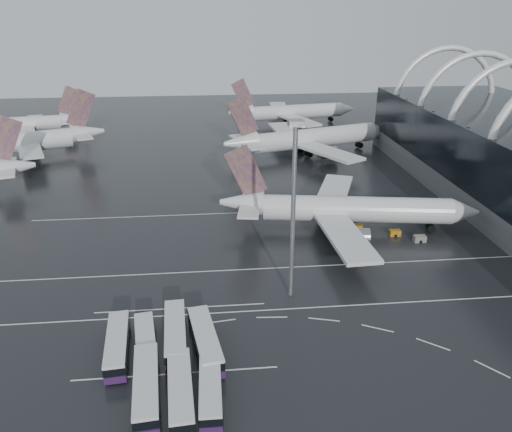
{
  "coord_description": "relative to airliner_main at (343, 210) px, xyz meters",
  "views": [
    {
      "loc": [
        -18.43,
        -70.98,
        46.52
      ],
      "look_at": [
        -9.26,
        21.28,
        7.0
      ],
      "focal_mm": 35.0,
      "sensor_mm": 36.0,
      "label": 1
    }
  ],
  "objects": [
    {
      "name": "airliner_main",
      "position": [
        0.0,
        0.0,
        0.0
      ],
      "size": [
        56.58,
        49.08,
        19.18
      ],
      "rotation": [
        0.0,
        0.0,
        -0.16
      ],
      "color": "silver",
      "rests_on": "ground"
    },
    {
      "name": "bus_bay_line_south",
      "position": [
        -34.71,
        -44.06,
        -4.8
      ],
      "size": [
        28.0,
        0.25,
        0.01
      ],
      "primitive_type": "cube",
      "color": "silver",
      "rests_on": "ground"
    },
    {
      "name": "bus_row_near_a",
      "position": [
        -43.08,
        -39.24,
        -3.05
      ],
      "size": [
        4.13,
        13.21,
        3.2
      ],
      "rotation": [
        0.0,
        0.0,
        1.66
      ],
      "color": "#341644",
      "rests_on": "ground"
    },
    {
      "name": "lane_marking_near",
      "position": [
        -10.71,
        -30.06,
        -4.8
      ],
      "size": [
        120.0,
        0.25,
        0.01
      ],
      "primitive_type": "cube",
      "color": "silver",
      "rests_on": "ground"
    },
    {
      "name": "floodlight_mast",
      "position": [
        -15.83,
        -25.69,
        14.37
      ],
      "size": [
        2.34,
        2.34,
        30.49
      ],
      "color": "gray",
      "rests_on": "ground"
    },
    {
      "name": "gse_cart_belly_c",
      "position": [
        1.32,
        -14.32,
        -4.16
      ],
      "size": [
        2.35,
        1.39,
        1.28
      ],
      "primitive_type": "cube",
      "color": "#A86F16",
      "rests_on": "ground"
    },
    {
      "name": "airliner_gate_b",
      "position": [
        3.83,
        60.22,
        0.5
      ],
      "size": [
        59.87,
        53.14,
        21.2
      ],
      "rotation": [
        0.0,
        0.0,
        0.3
      ],
      "color": "silver",
      "rests_on": "ground"
    },
    {
      "name": "bus_row_far_b",
      "position": [
        -33.74,
        -49.52,
        -3.01
      ],
      "size": [
        3.98,
        13.44,
        3.26
      ],
      "rotation": [
        0.0,
        0.0,
        1.65
      ],
      "color": "#341644",
      "rests_on": "ground"
    },
    {
      "name": "bus_row_far_a",
      "position": [
        -38.07,
        -48.4,
        -2.94
      ],
      "size": [
        4.38,
        13.97,
        3.38
      ],
      "rotation": [
        0.0,
        0.0,
        1.67
      ],
      "color": "#341644",
      "rests_on": "ground"
    },
    {
      "name": "bus_row_near_b",
      "position": [
        -39.07,
        -39.33,
        -3.15
      ],
      "size": [
        4.55,
        12.52,
        3.01
      ],
      "rotation": [
        0.0,
        0.0,
        1.72
      ],
      "color": "#341644",
      "rests_on": "ground"
    },
    {
      "name": "bus_bay_line_north",
      "position": [
        -34.71,
        -28.06,
        -4.8
      ],
      "size": [
        28.0,
        0.25,
        0.01
      ],
      "primitive_type": "cube",
      "color": "silver",
      "rests_on": "ground"
    },
    {
      "name": "jet_remote_far",
      "position": [
        -95.52,
        95.59,
        -0.03
      ],
      "size": [
        42.56,
        34.38,
        18.51
      ],
      "rotation": [
        0.0,
        0.0,
        3.28
      ],
      "color": "silver",
      "rests_on": "ground"
    },
    {
      "name": "bus_row_far_c",
      "position": [
        -30.01,
        -49.19,
        -3.14
      ],
      "size": [
        3.01,
        12.32,
        3.03
      ],
      "rotation": [
        0.0,
        0.0,
        1.57
      ],
      "color": "#341644",
      "rests_on": "ground"
    },
    {
      "name": "lane_marking_mid",
      "position": [
        -10.71,
        -16.06,
        -4.8
      ],
      "size": [
        120.0,
        0.25,
        0.01
      ],
      "primitive_type": "cube",
      "color": "silver",
      "rests_on": "ground"
    },
    {
      "name": "jet_remote_mid",
      "position": [
        -86.15,
        65.24,
        0.69
      ],
      "size": [
        47.64,
        38.79,
        21.27
      ],
      "rotation": [
        0.0,
        0.0,
        3.5
      ],
      "color": "silver",
      "rests_on": "ground"
    },
    {
      "name": "ground",
      "position": [
        -10.71,
        -28.06,
        -4.8
      ],
      "size": [
        420.0,
        420.0,
        0.0
      ],
      "primitive_type": "plane",
      "color": "black",
      "rests_on": "ground"
    },
    {
      "name": "lane_marking_far",
      "position": [
        -10.71,
        11.94,
        -4.8
      ],
      "size": [
        120.0,
        0.25,
        0.01
      ],
      "primitive_type": "cube",
      "color": "silver",
      "rests_on": "ground"
    },
    {
      "name": "gse_cart_belly_a",
      "position": [
        10.64,
        -4.24,
        -4.15
      ],
      "size": [
        2.39,
        1.41,
        1.3
      ],
      "primitive_type": "cube",
      "color": "#A86F16",
      "rests_on": "ground"
    },
    {
      "name": "gse_cart_belly_d",
      "position": [
        14.84,
        -7.67,
        -4.12
      ],
      "size": [
        2.51,
        1.48,
        1.37
      ],
      "primitive_type": "cube",
      "color": "slate",
      "rests_on": "ground"
    },
    {
      "name": "gse_cart_belly_e",
      "position": [
        3.03,
        -0.64,
        -4.12
      ],
      "size": [
        2.52,
        1.49,
        1.37
      ],
      "primitive_type": "cube",
      "color": "#A86F16",
      "rests_on": "ground"
    },
    {
      "name": "bus_row_near_d",
      "position": [
        -30.6,
        -39.62,
        -2.96
      ],
      "size": [
        5.29,
        13.93,
        3.35
      ],
      "rotation": [
        0.0,
        0.0,
        1.74
      ],
      "color": "#341644",
      "rests_on": "ground"
    },
    {
      "name": "bus_row_near_c",
      "position": [
        -34.97,
        -37.39,
        -2.98
      ],
      "size": [
        3.85,
        13.63,
        3.32
      ],
      "rotation": [
        0.0,
        0.0,
        1.63
      ],
      "color": "#341644",
      "rests_on": "ground"
    },
    {
      "name": "airliner_gate_c",
      "position": [
        5.71,
        106.46,
        0.06
      ],
      "size": [
        54.56,
        49.79,
        19.45
      ],
      "rotation": [
        0.0,
        0.0,
        0.16
      ],
      "color": "silver",
      "rests_on": "ground"
    },
    {
      "name": "gse_cart_belly_b",
      "position": [
        15.3,
        6.51,
        -4.27
      ],
      "size": [
        1.95,
        1.15,
        1.06
      ],
      "primitive_type": "cube",
      "color": "slate",
      "rests_on": "ground"
    }
  ]
}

